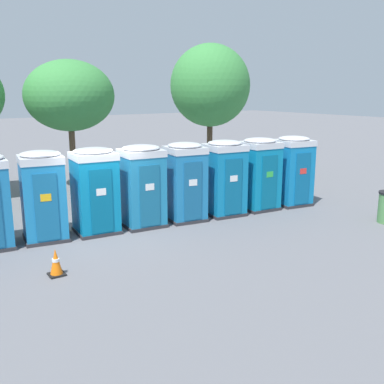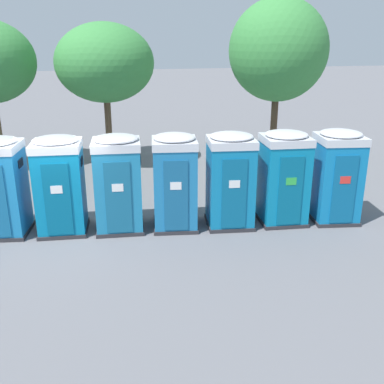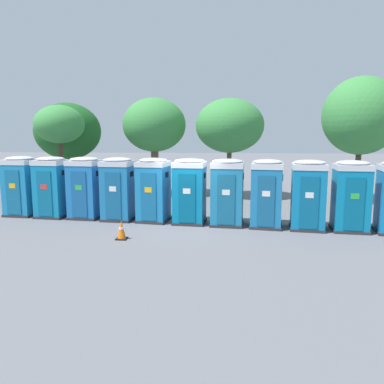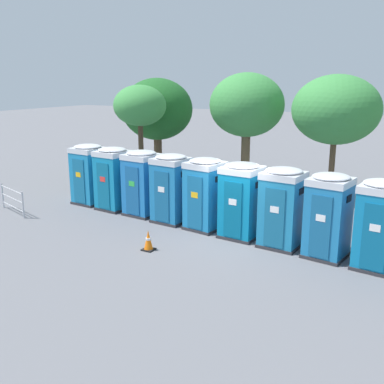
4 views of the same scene
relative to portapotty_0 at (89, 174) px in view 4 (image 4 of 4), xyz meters
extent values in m
plane|color=slate|center=(7.28, -1.07, -1.28)|extent=(120.00, 120.00, 0.00)
cube|color=#2D2D33|center=(0.00, 0.01, -1.23)|extent=(1.33, 1.30, 0.10)
cube|color=#1A7DB4|center=(0.00, 0.01, -0.13)|extent=(1.27, 1.24, 2.10)
cube|color=#14618C|center=(-0.05, -0.58, -0.21)|extent=(0.64, 0.09, 1.85)
cube|color=yellow|center=(-0.06, -0.59, 0.07)|extent=(0.28, 0.03, 0.20)
cube|color=black|center=(0.59, -0.05, 0.60)|extent=(0.06, 0.36, 0.20)
cube|color=silver|center=(0.00, 0.01, 1.02)|extent=(1.31, 1.28, 0.20)
ellipsoid|color=silver|center=(0.00, 0.01, 1.17)|extent=(1.24, 1.22, 0.18)
cube|color=#2D2D33|center=(1.46, -0.20, -1.23)|extent=(1.31, 1.31, 0.10)
cube|color=#127DAF|center=(1.46, -0.20, -0.13)|extent=(1.25, 1.25, 2.10)
cube|color=#0E6188|center=(1.40, -0.78, -0.21)|extent=(0.63, 0.09, 1.85)
cube|color=red|center=(1.40, -0.80, 0.07)|extent=(0.28, 0.04, 0.20)
cube|color=black|center=(2.04, -0.26, 0.60)|extent=(0.06, 0.36, 0.20)
cube|color=silver|center=(1.46, -0.20, 1.02)|extent=(1.29, 1.28, 0.20)
ellipsoid|color=silver|center=(1.46, -0.20, 1.17)|extent=(1.23, 1.22, 0.18)
cube|color=#2D2D33|center=(2.93, -0.29, -1.23)|extent=(1.32, 1.30, 0.10)
cube|color=#1D6FB9|center=(2.93, -0.29, -0.13)|extent=(1.26, 1.24, 2.10)
cube|color=#165691|center=(2.87, -0.87, -0.21)|extent=(0.64, 0.09, 1.85)
cube|color=green|center=(2.87, -0.89, 0.07)|extent=(0.28, 0.03, 0.20)
cube|color=black|center=(3.52, -0.35, 0.60)|extent=(0.06, 0.36, 0.20)
cube|color=silver|center=(2.93, -0.29, 1.02)|extent=(1.30, 1.28, 0.20)
ellipsoid|color=silver|center=(2.93, -0.29, 1.17)|extent=(1.23, 1.22, 0.18)
cube|color=#2D2D33|center=(4.38, -0.51, -1.23)|extent=(1.31, 1.30, 0.10)
cube|color=#1B72B0|center=(4.38, -0.51, -0.13)|extent=(1.25, 1.24, 2.10)
cube|color=#155989|center=(4.33, -1.09, -0.21)|extent=(0.63, 0.09, 1.85)
cube|color=white|center=(4.33, -1.11, 0.07)|extent=(0.28, 0.03, 0.20)
cube|color=black|center=(4.97, -0.56, 0.60)|extent=(0.06, 0.36, 0.20)
cube|color=silver|center=(4.38, -0.51, 1.02)|extent=(1.28, 1.27, 0.20)
ellipsoid|color=silver|center=(4.38, -0.51, 1.17)|extent=(1.22, 1.21, 0.18)
cube|color=#2D2D33|center=(5.85, -0.66, -1.23)|extent=(1.34, 1.36, 0.10)
cube|color=#1A7AB9|center=(5.85, -0.66, -0.13)|extent=(1.27, 1.30, 2.10)
cube|color=#145F90|center=(5.76, -1.23, -0.21)|extent=(0.61, 0.12, 1.85)
cube|color=yellow|center=(5.76, -1.25, 0.07)|extent=(0.28, 0.05, 0.20)
cube|color=black|center=(6.41, -0.74, 0.60)|extent=(0.08, 0.36, 0.20)
cube|color=silver|center=(5.85, -0.66, 1.02)|extent=(1.31, 1.34, 0.20)
ellipsoid|color=silver|center=(5.85, -0.66, 1.17)|extent=(1.25, 1.27, 0.18)
cube|color=#2D2D33|center=(7.31, -0.85, -1.23)|extent=(1.32, 1.30, 0.10)
cube|color=#0A78AC|center=(7.31, -0.85, -0.13)|extent=(1.26, 1.24, 2.10)
cube|color=#085E86|center=(7.26, -1.43, -0.21)|extent=(0.64, 0.09, 1.85)
cube|color=white|center=(7.25, -1.45, 0.07)|extent=(0.28, 0.03, 0.20)
cube|color=black|center=(7.90, -0.90, 0.60)|extent=(0.06, 0.36, 0.20)
cube|color=silver|center=(7.31, -0.85, 1.02)|extent=(1.30, 1.28, 0.20)
ellipsoid|color=silver|center=(7.31, -0.85, 1.17)|extent=(1.23, 1.21, 0.18)
cube|color=#2D2D33|center=(8.77, -1.04, -1.23)|extent=(1.33, 1.30, 0.10)
cube|color=teal|center=(8.77, -1.04, -0.13)|extent=(1.27, 1.24, 2.10)
cube|color=#165F86|center=(8.71, -1.62, -0.21)|extent=(0.64, 0.09, 1.85)
cube|color=white|center=(8.71, -1.64, 0.07)|extent=(0.28, 0.03, 0.20)
cube|color=black|center=(9.36, -1.09, 0.60)|extent=(0.06, 0.36, 0.20)
cube|color=silver|center=(8.77, -1.04, 1.02)|extent=(1.30, 1.28, 0.20)
ellipsoid|color=silver|center=(8.77, -1.04, 1.17)|extent=(1.24, 1.22, 0.18)
cube|color=#2D2D33|center=(10.23, -1.23, -1.23)|extent=(1.32, 1.35, 0.10)
cube|color=#1C72AD|center=(10.23, -1.23, -0.13)|extent=(1.26, 1.29, 2.10)
cube|color=#165986|center=(10.14, -1.81, -0.21)|extent=(0.60, 0.12, 1.85)
cube|color=white|center=(10.14, -1.83, 0.07)|extent=(0.28, 0.05, 0.20)
cube|color=black|center=(10.78, -1.32, 0.60)|extent=(0.08, 0.36, 0.20)
cube|color=silver|center=(10.23, -1.23, 1.02)|extent=(1.30, 1.33, 0.20)
ellipsoid|color=silver|center=(10.23, -1.23, 1.17)|extent=(1.23, 1.26, 0.18)
cube|color=#2D2D33|center=(11.68, -1.43, -1.23)|extent=(1.36, 1.34, 0.10)
cube|color=#0F76AC|center=(11.68, -1.43, -0.13)|extent=(1.29, 1.28, 2.10)
cube|color=#0C5C86|center=(11.61, -2.01, -0.21)|extent=(0.63, 0.11, 1.85)
cube|color=white|center=(11.61, -2.03, 0.07)|extent=(0.28, 0.04, 0.20)
cube|color=silver|center=(11.68, -1.43, 1.02)|extent=(1.33, 1.32, 0.20)
cylinder|color=brown|center=(4.69, 5.93, 0.30)|extent=(0.43, 0.43, 3.17)
ellipsoid|color=#3D8C42|center=(4.69, 5.93, 2.71)|extent=(3.53, 3.53, 3.00)
cylinder|color=brown|center=(-0.34, 5.90, 0.10)|extent=(0.43, 0.43, 2.76)
ellipsoid|color=#1E5B23|center=(-0.34, 5.90, 2.37)|extent=(3.73, 3.73, 3.21)
cylinder|color=#4C3826|center=(0.26, 3.48, 0.44)|extent=(0.24, 0.24, 3.44)
ellipsoid|color=#3D8C42|center=(0.26, 3.48, 2.69)|extent=(2.50, 2.50, 1.93)
cylinder|color=brown|center=(8.91, 5.43, 0.28)|extent=(0.25, 0.25, 3.13)
ellipsoid|color=#3D8C42|center=(8.91, 5.43, 2.65)|extent=(3.68, 3.68, 2.92)
cube|color=black|center=(5.28, -3.37, -1.26)|extent=(0.36, 0.36, 0.04)
cone|color=orange|center=(5.28, -3.37, -0.94)|extent=(0.28, 0.28, 0.60)
cylinder|color=white|center=(5.28, -3.37, -0.91)|extent=(0.17, 0.17, 0.07)
cylinder|color=#B7B7BC|center=(-2.67, -2.29, -0.76)|extent=(0.06, 0.06, 1.05)
cylinder|color=#B7B7BC|center=(-0.76, -2.91, -0.76)|extent=(0.06, 0.06, 1.05)
cylinder|color=#B7B7BC|center=(-1.71, -2.60, -0.33)|extent=(1.92, 0.65, 0.04)
cylinder|color=#B7B7BC|center=(-1.71, -2.60, -0.68)|extent=(1.92, 0.65, 0.04)
cylinder|color=#B7B7BC|center=(-1.71, -2.60, -1.03)|extent=(1.92, 0.65, 0.04)
camera|label=1|loc=(2.43, -13.08, 2.87)|focal=42.00mm
camera|label=2|loc=(8.11, -12.23, 3.60)|focal=42.00mm
camera|label=3|loc=(8.64, -15.14, 2.12)|focal=35.00mm
camera|label=4|loc=(12.77, -14.22, 3.88)|focal=42.00mm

